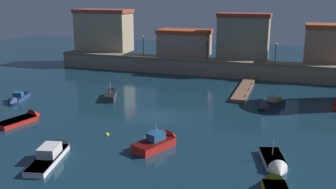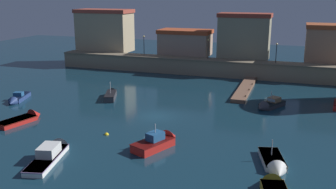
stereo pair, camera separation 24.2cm
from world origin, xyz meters
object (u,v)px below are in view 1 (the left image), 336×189
at_px(quay_lamp_2, 276,49).
at_px(moored_boat_1, 160,141).
at_px(moored_boat_3, 17,99).
at_px(moored_boat_0, 53,152).
at_px(moored_boat_4, 269,105).
at_px(quay_lamp_1, 208,46).
at_px(quay_lamp_0, 143,42).
at_px(moored_boat_2, 111,95).
at_px(moored_boat_5, 25,119).
at_px(mooring_buoy_0, 107,135).
at_px(moored_boat_7, 275,164).

xyz_separation_m(quay_lamp_2, moored_boat_1, (-8.22, -33.06, -4.50)).
height_order(moored_boat_1, moored_boat_3, moored_boat_1).
distance_m(moored_boat_0, moored_boat_3, 20.26).
bearing_deg(moored_boat_4, quay_lamp_2, -150.62).
height_order(quay_lamp_1, quay_lamp_2, quay_lamp_1).
bearing_deg(moored_boat_1, quay_lamp_1, 28.64).
bearing_deg(quay_lamp_0, moored_boat_2, -81.21).
relative_size(quay_lamp_0, moored_boat_0, 0.48).
relative_size(moored_boat_1, moored_boat_5, 0.97).
xyz_separation_m(quay_lamp_1, quay_lamp_2, (11.40, 0.00, -0.11)).
distance_m(quay_lamp_2, mooring_buoy_0, 35.40).
distance_m(moored_boat_5, mooring_buoy_0, 10.74).
bearing_deg(moored_boat_4, moored_boat_2, -56.45).
distance_m(moored_boat_3, moored_boat_7, 35.00).
distance_m(quay_lamp_2, moored_boat_3, 40.25).
height_order(quay_lamp_0, moored_boat_5, quay_lamp_0).
bearing_deg(moored_boat_2, mooring_buoy_0, -175.60).
xyz_separation_m(moored_boat_2, moored_boat_4, (20.94, 2.12, -0.06)).
bearing_deg(moored_boat_2, quay_lamp_1, -46.39).
distance_m(quay_lamp_0, mooring_buoy_0, 33.64).
bearing_deg(mooring_buoy_0, quay_lamp_2, 65.84).
bearing_deg(moored_boat_5, moored_boat_3, 59.07).
xyz_separation_m(quay_lamp_0, moored_boat_0, (7.10, -38.27, -4.80)).
height_order(quay_lamp_0, moored_boat_7, quay_lamp_0).
relative_size(moored_boat_5, mooring_buoy_0, 12.57).
bearing_deg(moored_boat_4, moored_boat_7, 33.84).
bearing_deg(moored_boat_7, moored_boat_2, -138.37).
height_order(quay_lamp_2, moored_boat_7, quay_lamp_2).
distance_m(quay_lamp_0, moored_boat_0, 39.22).
xyz_separation_m(quay_lamp_0, moored_boat_5, (-1.63, -31.09, -4.93)).
height_order(quay_lamp_0, moored_boat_1, quay_lamp_0).
xyz_separation_m(moored_boat_1, moored_boat_4, (8.70, 16.14, -0.13)).
relative_size(moored_boat_1, moored_boat_4, 1.11).
distance_m(moored_boat_7, mooring_buoy_0, 16.80).
distance_m(quay_lamp_0, moored_boat_4, 29.67).
height_order(quay_lamp_1, moored_boat_1, quay_lamp_1).
bearing_deg(quay_lamp_0, quay_lamp_1, 0.00).
distance_m(moored_boat_2, moored_boat_7, 27.34).
bearing_deg(quay_lamp_1, moored_boat_4, -54.94).
height_order(quay_lamp_1, moored_boat_7, quay_lamp_1).
xyz_separation_m(moored_boat_0, moored_boat_5, (-8.74, 7.18, -0.13)).
relative_size(quay_lamp_2, moored_boat_4, 0.65).
bearing_deg(moored_boat_3, moored_boat_4, 86.34).
bearing_deg(moored_boat_1, moored_boat_0, 145.96).
xyz_separation_m(moored_boat_3, moored_boat_5, (6.36, -6.34, -0.09)).
distance_m(moored_boat_2, moored_boat_3, 12.34).
distance_m(quay_lamp_1, moored_boat_2, 21.61).
height_order(moored_boat_2, moored_boat_3, moored_boat_2).
xyz_separation_m(moored_boat_4, moored_boat_7, (1.84, -17.24, -0.11)).
relative_size(quay_lamp_1, moored_boat_0, 0.46).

